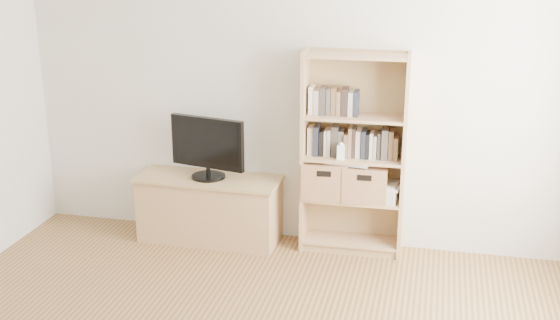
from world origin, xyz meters
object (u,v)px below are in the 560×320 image
(baby_monitor, at_px, (341,152))
(basket_right, at_px, (365,182))
(bookshelf, at_px, (353,155))
(laptop, at_px, (349,161))
(television, at_px, (208,148))
(tv_stand, at_px, (210,210))
(basket_left, at_px, (326,178))

(baby_monitor, relative_size, basket_right, 0.33)
(bookshelf, xyz_separation_m, laptop, (-0.03, -0.01, -0.05))
(television, bearing_deg, tv_stand, -167.94)
(tv_stand, bearing_deg, television, 1.30)
(baby_monitor, height_order, basket_right, baby_monitor)
(basket_left, height_order, basket_right, basket_left)
(basket_right, height_order, laptop, laptop)
(tv_stand, xyz_separation_m, bookshelf, (1.17, 0.07, 0.54))
(tv_stand, distance_m, television, 0.54)
(tv_stand, relative_size, television, 1.77)
(tv_stand, bearing_deg, bookshelf, 4.78)
(bookshelf, height_order, basket_left, bookshelf)
(television, bearing_deg, basket_left, 15.74)
(laptop, bearing_deg, basket_right, 8.77)
(basket_right, xyz_separation_m, laptop, (-0.13, -0.01, 0.17))
(bookshelf, relative_size, laptop, 4.84)
(baby_monitor, bearing_deg, laptop, 47.01)
(baby_monitor, xyz_separation_m, basket_right, (0.19, 0.09, -0.25))
(television, height_order, laptop, television)
(bookshelf, distance_m, laptop, 0.06)
(television, distance_m, baby_monitor, 1.08)
(television, xyz_separation_m, baby_monitor, (1.08, -0.02, 0.04))
(laptop, bearing_deg, tv_stand, -170.37)
(baby_monitor, bearing_deg, basket_right, 17.42)
(television, height_order, basket_left, television)
(basket_left, bearing_deg, television, 179.72)
(tv_stand, height_order, basket_right, basket_right)
(bookshelf, bearing_deg, television, -177.89)
(tv_stand, height_order, basket_left, basket_left)
(television, bearing_deg, baby_monitor, 10.99)
(bookshelf, distance_m, baby_monitor, 0.13)
(bookshelf, bearing_deg, basket_right, -2.60)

